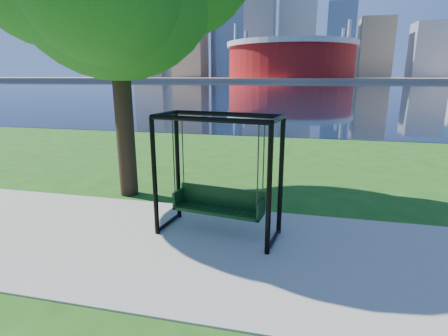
% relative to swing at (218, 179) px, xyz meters
% --- Properties ---
extents(ground, '(900.00, 900.00, 0.00)m').
position_rel_swing_xyz_m(ground, '(0.08, -0.16, -1.16)').
color(ground, '#1E5114').
rests_on(ground, ground).
extents(path, '(120.00, 4.00, 0.03)m').
position_rel_swing_xyz_m(path, '(0.08, -0.66, -1.14)').
color(path, '#9E937F').
rests_on(path, ground).
extents(river, '(900.00, 180.00, 0.02)m').
position_rel_swing_xyz_m(river, '(0.08, 101.84, -1.15)').
color(river, black).
rests_on(river, ground).
extents(far_bank, '(900.00, 228.00, 2.00)m').
position_rel_swing_xyz_m(far_bank, '(0.08, 305.84, -0.16)').
color(far_bank, '#937F60').
rests_on(far_bank, ground).
extents(stadium, '(83.00, 83.00, 32.00)m').
position_rel_swing_xyz_m(stadium, '(-9.92, 234.84, 13.07)').
color(stadium, maroon).
rests_on(stadium, far_bank).
extents(skyline, '(392.00, 66.00, 96.50)m').
position_rel_swing_xyz_m(skyline, '(-4.18, 319.23, 34.73)').
color(skyline, gray).
rests_on(skyline, far_bank).
extents(swing, '(2.46, 1.33, 2.40)m').
position_rel_swing_xyz_m(swing, '(0.00, 0.00, 0.00)').
color(swing, black).
rests_on(swing, ground).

